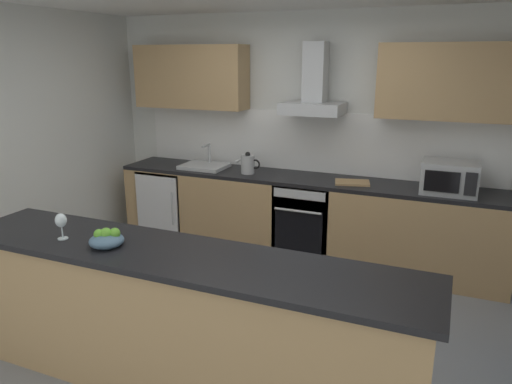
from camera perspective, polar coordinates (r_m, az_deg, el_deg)
name	(u,v)px	position (r m, az deg, el deg)	size (l,w,h in m)	color
ground	(236,331)	(4.06, -2.36, -16.17)	(5.72, 4.92, 0.02)	gray
wall_back	(312,135)	(5.41, 6.68, 6.78)	(5.72, 0.12, 2.60)	silver
backsplash_tile	(310,142)	(5.35, 6.44, 5.93)	(4.01, 0.02, 0.66)	white
counter_back	(300,217)	(5.26, 5.22, -3.00)	(4.16, 0.60, 0.90)	tan
counter_island	(180,322)	(3.24, -9.00, -14.98)	(3.16, 0.64, 0.97)	tan
upper_cabinets	(308,79)	(5.13, 6.16, 13.16)	(4.10, 0.32, 0.70)	tan
oven	(307,218)	(5.21, 6.01, -3.10)	(0.60, 0.62, 0.80)	slate
refrigerator	(170,203)	(5.91, -10.11, -1.30)	(0.58, 0.60, 0.85)	white
microwave	(450,178)	(4.82, 21.95, 1.59)	(0.50, 0.38, 0.30)	#B7BABC
sink	(204,166)	(5.55, -6.12, 3.13)	(0.50, 0.40, 0.26)	silver
kettle	(248,164)	(5.25, -0.97, 3.34)	(0.29, 0.15, 0.24)	#B7BABC
range_hood	(314,92)	(5.06, 6.89, 11.71)	(0.62, 0.45, 0.72)	#B7BABC
wine_glass	(61,221)	(3.41, -22.09, -3.24)	(0.08, 0.08, 0.18)	silver
fruit_bowl	(107,239)	(3.22, -17.27, -5.38)	(0.22, 0.22, 0.13)	slate
chopping_board	(352,182)	(4.95, 11.33, 1.12)	(0.34, 0.22, 0.02)	tan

